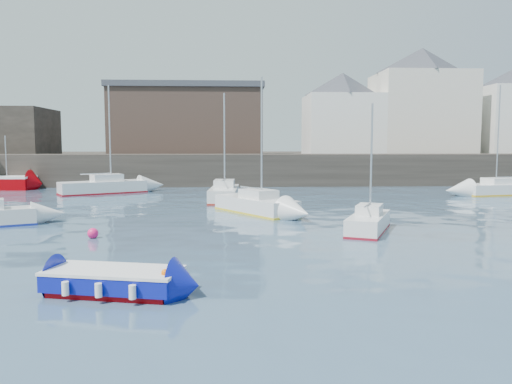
{
  "coord_description": "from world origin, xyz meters",
  "views": [
    {
      "loc": [
        -1.27,
        -13.45,
        3.93
      ],
      "look_at": [
        0.0,
        12.0,
        1.5
      ],
      "focal_mm": 35.0,
      "sensor_mm": 36.0,
      "label": 1
    }
  ],
  "objects_px": {
    "sailboat_h": "(103,186)",
    "buoy_near": "(93,238)",
    "sailboat_c": "(369,222)",
    "sailboat_f": "(224,193)",
    "buoy_mid": "(385,225)",
    "buoy_far": "(233,211)",
    "sailboat_g": "(502,189)",
    "sailboat_b": "(256,204)",
    "blue_dinghy": "(114,280)"
  },
  "relations": [
    {
      "from": "sailboat_h",
      "to": "buoy_near",
      "type": "xyz_separation_m",
      "value": [
        4.45,
        -19.51,
        -0.56
      ]
    },
    {
      "from": "buoy_near",
      "to": "sailboat_c",
      "type": "bearing_deg",
      "value": 4.63
    },
    {
      "from": "sailboat_f",
      "to": "buoy_mid",
      "type": "relative_size",
      "value": 17.09
    },
    {
      "from": "sailboat_c",
      "to": "buoy_far",
      "type": "distance_m",
      "value": 9.48
    },
    {
      "from": "sailboat_g",
      "to": "buoy_near",
      "type": "xyz_separation_m",
      "value": [
        -27.17,
        -17.0,
        -0.48
      ]
    },
    {
      "from": "sailboat_f",
      "to": "sailboat_h",
      "type": "height_order",
      "value": "sailboat_h"
    },
    {
      "from": "sailboat_f",
      "to": "buoy_far",
      "type": "relative_size",
      "value": 18.28
    },
    {
      "from": "sailboat_g",
      "to": "buoy_far",
      "type": "relative_size",
      "value": 20.63
    },
    {
      "from": "sailboat_b",
      "to": "sailboat_c",
      "type": "height_order",
      "value": "sailboat_b"
    },
    {
      "from": "blue_dinghy",
      "to": "buoy_near",
      "type": "distance_m",
      "value": 8.48
    },
    {
      "from": "sailboat_g",
      "to": "blue_dinghy",
      "type": "bearing_deg",
      "value": -134.32
    },
    {
      "from": "sailboat_g",
      "to": "buoy_near",
      "type": "relative_size",
      "value": 18.73
    },
    {
      "from": "sailboat_c",
      "to": "sailboat_g",
      "type": "bearing_deg",
      "value": 46.63
    },
    {
      "from": "blue_dinghy",
      "to": "buoy_near",
      "type": "relative_size",
      "value": 8.34
    },
    {
      "from": "buoy_mid",
      "to": "blue_dinghy",
      "type": "bearing_deg",
      "value": -134.26
    },
    {
      "from": "sailboat_c",
      "to": "sailboat_g",
      "type": "relative_size",
      "value": 0.68
    },
    {
      "from": "sailboat_c",
      "to": "sailboat_h",
      "type": "distance_m",
      "value": 24.8
    },
    {
      "from": "buoy_mid",
      "to": "buoy_near",
      "type": "bearing_deg",
      "value": -167.69
    },
    {
      "from": "buoy_near",
      "to": "sailboat_h",
      "type": "bearing_deg",
      "value": 102.86
    },
    {
      "from": "sailboat_f",
      "to": "sailboat_h",
      "type": "distance_m",
      "value": 11.33
    },
    {
      "from": "sailboat_b",
      "to": "sailboat_g",
      "type": "distance_m",
      "value": 22.1
    },
    {
      "from": "sailboat_b",
      "to": "buoy_mid",
      "type": "bearing_deg",
      "value": -36.2
    },
    {
      "from": "blue_dinghy",
      "to": "sailboat_c",
      "type": "relative_size",
      "value": 0.65
    },
    {
      "from": "sailboat_g",
      "to": "buoy_far",
      "type": "bearing_deg",
      "value": -157.51
    },
    {
      "from": "blue_dinghy",
      "to": "sailboat_g",
      "type": "relative_size",
      "value": 0.45
    },
    {
      "from": "buoy_far",
      "to": "sailboat_h",
      "type": "bearing_deg",
      "value": 132.51
    },
    {
      "from": "buoy_near",
      "to": "sailboat_b",
      "type": "bearing_deg",
      "value": 45.7
    },
    {
      "from": "buoy_mid",
      "to": "sailboat_f",
      "type": "bearing_deg",
      "value": 126.5
    },
    {
      "from": "sailboat_g",
      "to": "buoy_mid",
      "type": "distance_m",
      "value": 19.69
    },
    {
      "from": "sailboat_h",
      "to": "buoy_near",
      "type": "relative_size",
      "value": 19.09
    },
    {
      "from": "blue_dinghy",
      "to": "sailboat_c",
      "type": "xyz_separation_m",
      "value": [
        9.3,
        9.0,
        0.07
      ]
    },
    {
      "from": "sailboat_b",
      "to": "buoy_far",
      "type": "bearing_deg",
      "value": 149.97
    },
    {
      "from": "sailboat_f",
      "to": "sailboat_h",
      "type": "xyz_separation_m",
      "value": [
        -9.79,
        5.69,
        0.03
      ]
    },
    {
      "from": "sailboat_b",
      "to": "blue_dinghy",
      "type": "bearing_deg",
      "value": -106.3
    },
    {
      "from": "sailboat_f",
      "to": "buoy_mid",
      "type": "bearing_deg",
      "value": -53.5
    },
    {
      "from": "sailboat_g",
      "to": "sailboat_h",
      "type": "xyz_separation_m",
      "value": [
        -31.62,
        2.51,
        0.08
      ]
    },
    {
      "from": "sailboat_g",
      "to": "buoy_mid",
      "type": "xyz_separation_m",
      "value": [
        -13.77,
        -14.07,
        -0.48
      ]
    },
    {
      "from": "sailboat_b",
      "to": "sailboat_f",
      "type": "height_order",
      "value": "sailboat_b"
    },
    {
      "from": "sailboat_f",
      "to": "buoy_near",
      "type": "relative_size",
      "value": 16.6
    },
    {
      "from": "buoy_near",
      "to": "buoy_mid",
      "type": "xyz_separation_m",
      "value": [
        13.4,
        2.92,
        0.0
      ]
    },
    {
      "from": "sailboat_b",
      "to": "buoy_near",
      "type": "relative_size",
      "value": 16.93
    },
    {
      "from": "blue_dinghy",
      "to": "sailboat_g",
      "type": "height_order",
      "value": "sailboat_g"
    },
    {
      "from": "buoy_far",
      "to": "sailboat_b",
      "type": "bearing_deg",
      "value": -30.03
    },
    {
      "from": "blue_dinghy",
      "to": "sailboat_h",
      "type": "xyz_separation_m",
      "value": [
        -7.18,
        27.53,
        0.19
      ]
    },
    {
      "from": "sailboat_b",
      "to": "sailboat_c",
      "type": "bearing_deg",
      "value": -53.42
    },
    {
      "from": "sailboat_c",
      "to": "buoy_far",
      "type": "height_order",
      "value": "sailboat_c"
    },
    {
      "from": "sailboat_f",
      "to": "buoy_far",
      "type": "distance_m",
      "value": 5.67
    },
    {
      "from": "blue_dinghy",
      "to": "buoy_far",
      "type": "height_order",
      "value": "blue_dinghy"
    },
    {
      "from": "sailboat_b",
      "to": "sailboat_c",
      "type": "distance_m",
      "value": 8.03
    },
    {
      "from": "blue_dinghy",
      "to": "buoy_far",
      "type": "xyz_separation_m",
      "value": [
        3.18,
        16.22,
        -0.37
      ]
    }
  ]
}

